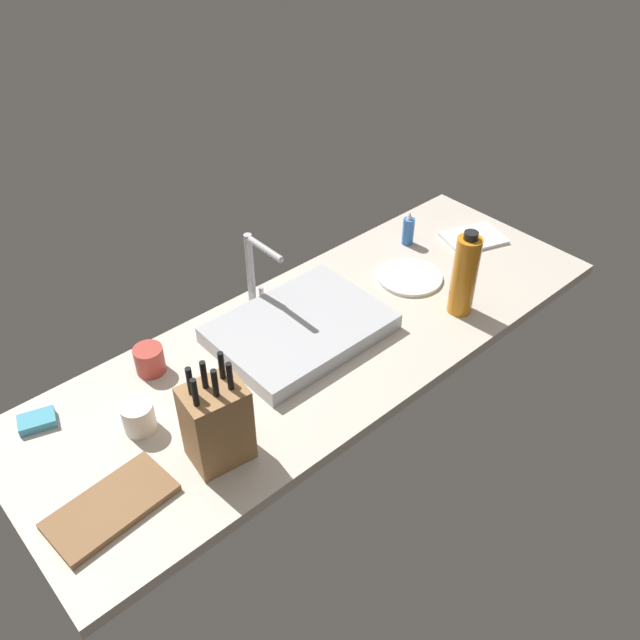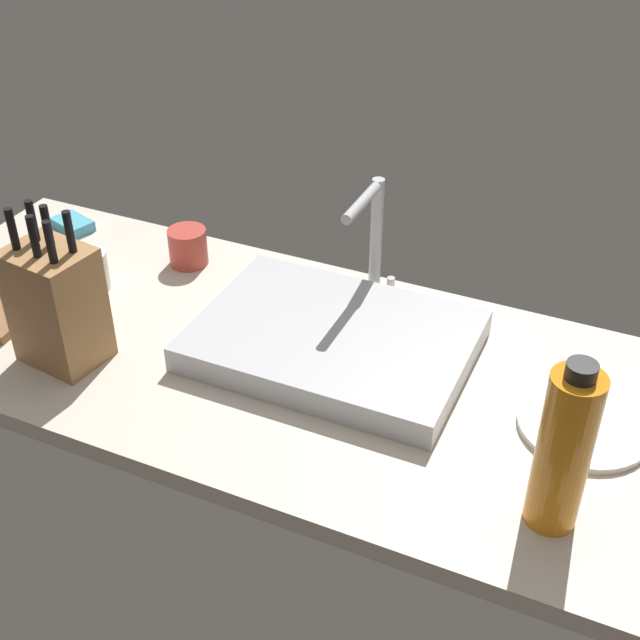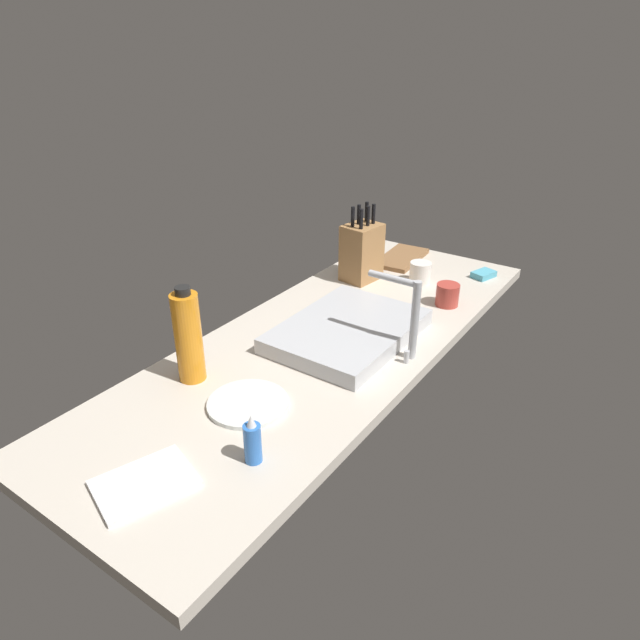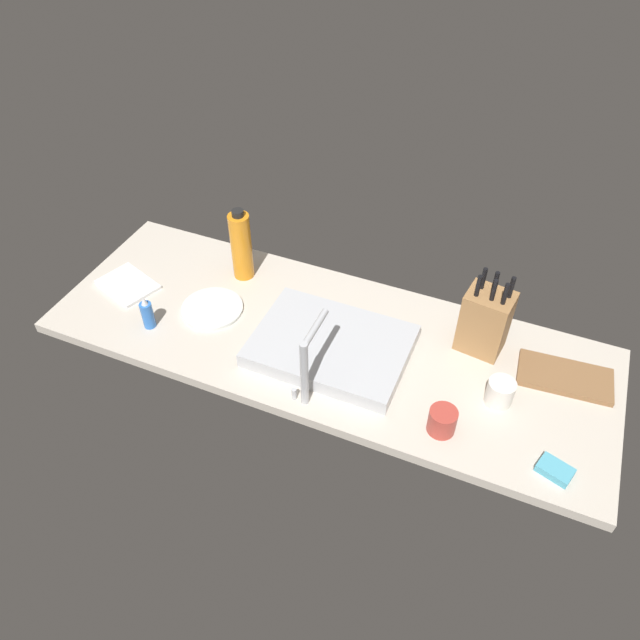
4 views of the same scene
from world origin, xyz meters
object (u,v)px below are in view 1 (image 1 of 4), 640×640
(sink_basin, at_px, (300,328))
(cutting_board, at_px, (111,507))
(dinner_plate, at_px, (410,277))
(ceramic_cup, at_px, (149,360))
(coffee_mug, at_px, (139,417))
(faucet, at_px, (255,265))
(water_bottle, at_px, (464,275))
(dish_towel, at_px, (474,238))
(dish_sponge, at_px, (37,421))
(soap_bottle, at_px, (408,230))
(knife_block, at_px, (217,423))

(sink_basin, relative_size, cutting_board, 1.74)
(sink_basin, relative_size, dinner_plate, 2.29)
(ceramic_cup, bearing_deg, coffee_mug, -127.78)
(faucet, bearing_deg, water_bottle, -44.09)
(faucet, height_order, coffee_mug, faucet)
(water_bottle, height_order, dish_towel, water_bottle)
(coffee_mug, relative_size, dish_sponge, 0.90)
(sink_basin, height_order, dish_sponge, sink_basin)
(dinner_plate, bearing_deg, faucet, 154.36)
(dish_sponge, bearing_deg, cutting_board, -87.36)
(water_bottle, bearing_deg, coffee_mug, 166.84)
(faucet, bearing_deg, ceramic_cup, -174.62)
(soap_bottle, xyz_separation_m, dinner_plate, (-0.15, -0.15, -0.05))
(sink_basin, height_order, ceramic_cup, ceramic_cup)
(water_bottle, distance_m, coffee_mug, 1.00)
(dish_towel, relative_size, coffee_mug, 2.49)
(coffee_mug, bearing_deg, cutting_board, -135.83)
(faucet, distance_m, water_bottle, 0.62)
(dinner_plate, relative_size, dish_sponge, 2.36)
(cutting_board, height_order, ceramic_cup, ceramic_cup)
(knife_block, distance_m, soap_bottle, 1.09)
(faucet, distance_m, dish_sponge, 0.73)
(water_bottle, bearing_deg, ceramic_cup, 154.94)
(sink_basin, xyz_separation_m, soap_bottle, (0.60, 0.13, 0.03))
(dinner_plate, distance_m, ceramic_cup, 0.87)
(faucet, relative_size, soap_bottle, 1.97)
(dish_towel, xyz_separation_m, ceramic_cup, (-1.20, 0.17, 0.03))
(water_bottle, height_order, coffee_mug, water_bottle)
(sink_basin, distance_m, water_bottle, 0.51)
(dinner_plate, bearing_deg, coffee_mug, 179.15)
(dish_towel, bearing_deg, water_bottle, -148.04)
(dish_sponge, bearing_deg, dinner_plate, -9.69)
(knife_block, height_order, dish_towel, knife_block)
(cutting_board, relative_size, dish_sponge, 3.11)
(sink_basin, xyz_separation_m, dish_towel, (0.79, -0.01, -0.02))
(water_bottle, distance_m, dish_sponge, 1.24)
(faucet, bearing_deg, dish_sponge, -178.47)
(knife_block, height_order, coffee_mug, knife_block)
(ceramic_cup, bearing_deg, faucet, 5.38)
(knife_block, xyz_separation_m, water_bottle, (0.87, -0.02, 0.02))
(water_bottle, relative_size, dish_sponge, 3.09)
(water_bottle, height_order, ceramic_cup, water_bottle)
(cutting_board, bearing_deg, dish_sponge, 92.64)
(cutting_board, bearing_deg, ceramic_cup, 47.94)
(dinner_plate, xyz_separation_m, dish_towel, (0.34, 0.01, 0.00))
(water_bottle, distance_m, dish_towel, 0.44)
(dish_sponge, bearing_deg, coffee_mug, -44.58)
(dish_towel, relative_size, ceramic_cup, 2.51)
(water_bottle, relative_size, ceramic_cup, 3.44)
(dinner_plate, bearing_deg, dish_sponge, 170.31)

